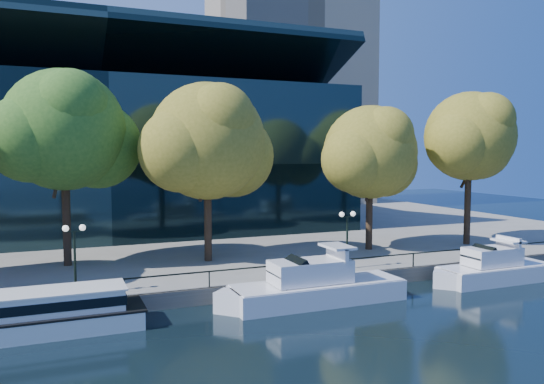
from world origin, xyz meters
name	(u,v)px	position (x,y,z in m)	size (l,w,h in m)	color
ground	(225,319)	(0.00, 0.00, 0.00)	(160.00, 160.00, 0.00)	black
promenade	(134,225)	(0.00, 36.38, 0.50)	(90.00, 67.08, 1.00)	slate
railing	(209,272)	(0.00, 3.25, 1.94)	(88.20, 0.08, 0.99)	black
convention_building	(100,158)	(-4.00, 31.79, 8.51)	(50.00, 24.57, 21.43)	black
office_tower	(286,8)	(28.00, 55.00, 33.02)	(22.50, 22.50, 65.90)	tan
tour_boat	(5,316)	(-10.94, 1.24, 1.12)	(13.89, 3.10, 2.63)	silver
cruiser_near	(311,286)	(5.67, 0.83, 1.07)	(11.93, 3.07, 3.46)	silver
cruiser_far	(492,268)	(19.74, 0.64, 1.01)	(9.70, 2.69, 3.17)	silver
tree_2	(67,133)	(-7.60, 13.03, 10.53)	(10.74, 8.81, 14.01)	black
tree_3	(210,144)	(2.22, 10.78, 9.76)	(10.84, 8.89, 13.29)	black
tree_4	(372,154)	(15.97, 10.23, 8.97)	(9.69, 7.95, 12.02)	black
tree_5	(471,138)	(25.45, 9.14, 10.36)	(9.73, 7.98, 13.43)	black
lamp_1	(74,243)	(-7.55, 4.50, 3.98)	(1.26, 0.36, 4.03)	black
lamp_2	(347,226)	(10.30, 4.50, 3.98)	(1.26, 0.36, 4.03)	black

